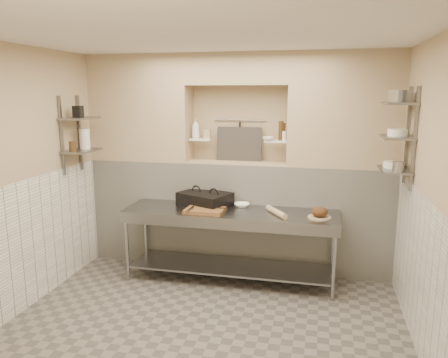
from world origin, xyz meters
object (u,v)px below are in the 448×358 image
(prep_table, at_px, (230,231))
(bowl_alcove, at_px, (268,139))
(mixing_bowl, at_px, (242,205))
(bottle_soap, at_px, (196,129))
(jug_left, at_px, (85,139))
(bread_loaf, at_px, (320,212))
(cutting_board, at_px, (205,210))
(rolling_pin, at_px, (276,212))
(panini_press, at_px, (205,199))

(prep_table, xyz_separation_m, bowl_alcove, (0.38, 0.52, 1.09))
(mixing_bowl, distance_m, bottle_soap, 1.20)
(prep_table, relative_size, jug_left, 10.27)
(bread_loaf, bearing_deg, jug_left, 179.72)
(cutting_board, height_order, bottle_soap, bottle_soap)
(rolling_pin, distance_m, bread_loaf, 0.50)
(bottle_soap, xyz_separation_m, bowl_alcove, (0.97, -0.03, -0.11))
(cutting_board, relative_size, mixing_bowl, 2.38)
(bottle_soap, xyz_separation_m, jug_left, (-1.28, -0.60, -0.10))
(bottle_soap, height_order, bowl_alcove, bottle_soap)
(panini_press, height_order, bread_loaf, panini_press)
(panini_press, bearing_deg, prep_table, -4.15)
(cutting_board, bearing_deg, bowl_alcove, 43.17)
(prep_table, height_order, jug_left, jug_left)
(panini_press, bearing_deg, bowl_alcove, 47.49)
(bread_loaf, bearing_deg, bottle_soap, 159.46)
(panini_press, bearing_deg, cutting_board, -51.04)
(bottle_soap, bearing_deg, bowl_alcove, -2.02)
(cutting_board, height_order, bread_loaf, bread_loaf)
(panini_press, bearing_deg, bottle_soap, 145.68)
(cutting_board, distance_m, bowl_alcove, 1.23)
(rolling_pin, bearing_deg, jug_left, -179.84)
(panini_press, xyz_separation_m, jug_left, (-1.49, -0.25, 0.76))
(cutting_board, distance_m, bread_loaf, 1.35)
(prep_table, xyz_separation_m, bottle_soap, (-0.58, 0.55, 1.20))
(cutting_board, xyz_separation_m, bowl_alcove, (0.67, 0.63, 0.81))
(bottle_soap, bearing_deg, cutting_board, -65.86)
(jug_left, bearing_deg, panini_press, 9.40)
(prep_table, bearing_deg, panini_press, 151.54)
(cutting_board, relative_size, bowl_alcove, 3.21)
(cutting_board, height_order, rolling_pin, rolling_pin)
(prep_table, distance_m, jug_left, 2.16)
(bottle_soap, height_order, jug_left, bottle_soap)
(mixing_bowl, relative_size, bread_loaf, 1.03)
(mixing_bowl, bearing_deg, rolling_pin, -30.07)
(mixing_bowl, xyz_separation_m, bowl_alcove, (0.28, 0.29, 0.81))
(mixing_bowl, relative_size, rolling_pin, 0.44)
(bottle_soap, distance_m, jug_left, 1.42)
(rolling_pin, xyz_separation_m, jug_left, (-2.43, -0.01, 0.81))
(prep_table, xyz_separation_m, bread_loaf, (1.06, -0.06, 0.33))
(panini_press, xyz_separation_m, bread_loaf, (1.43, -0.26, -0.01))
(prep_table, bearing_deg, bowl_alcove, 53.67)
(bowl_alcove, bearing_deg, cutting_board, -136.83)
(panini_press, distance_m, bread_loaf, 1.45)
(mixing_bowl, bearing_deg, jug_left, -172.08)
(panini_press, distance_m, bowl_alcove, 1.11)
(panini_press, height_order, rolling_pin, panini_press)
(panini_press, bearing_deg, bread_loaf, 13.94)
(prep_table, relative_size, bread_loaf, 13.95)
(prep_table, distance_m, bread_loaf, 1.11)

